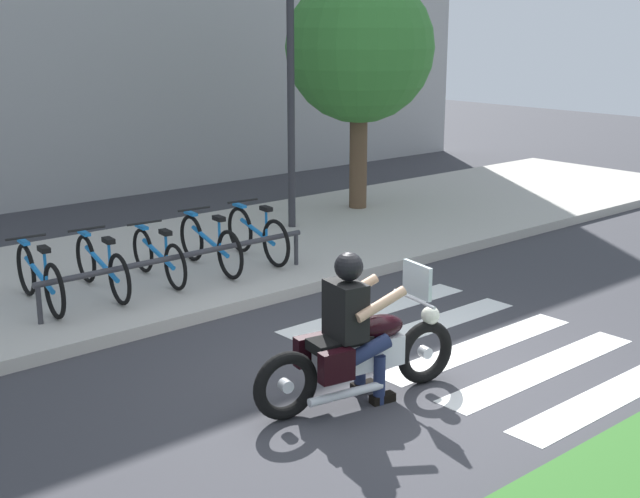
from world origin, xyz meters
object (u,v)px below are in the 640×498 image
(street_lamp, at_px, (291,65))
(tree_near_rack, at_px, (360,49))
(bicycle_2, at_px, (158,256))
(bicycle_4, at_px, (257,234))
(bicycle_0, at_px, (39,278))
(bicycle_1, at_px, (102,266))
(rider, at_px, (353,317))
(bicycle_3, at_px, (210,244))
(bike_rack, at_px, (181,259))
(motorcycle, at_px, (360,353))

(street_lamp, height_order, tree_near_rack, street_lamp)
(bicycle_2, bearing_deg, bicycle_4, -0.05)
(bicycle_2, bearing_deg, bicycle_0, -179.97)
(bicycle_0, xyz_separation_m, bicycle_2, (1.58, 0.00, -0.02))
(bicycle_4, distance_m, tree_near_rack, 4.55)
(bicycle_1, xyz_separation_m, bicycle_2, (0.79, 0.00, -0.01))
(rider, bearing_deg, street_lamp, 56.16)
(rider, distance_m, bicycle_3, 4.21)
(bike_rack, bearing_deg, rider, -95.62)
(rider, bearing_deg, bicycle_4, 64.57)
(rider, relative_size, bicycle_4, 0.88)
(motorcycle, xyz_separation_m, bicycle_0, (-1.31, 4.06, 0.05))
(motorcycle, height_order, rider, rider)
(bicycle_2, height_order, street_lamp, street_lamp)
(bicycle_1, relative_size, bicycle_2, 1.10)
(bicycle_0, bearing_deg, tree_near_rack, 13.93)
(bicycle_2, distance_m, bicycle_4, 1.58)
(bicycle_2, xyz_separation_m, tree_near_rack, (5.05, 1.64, 2.46))
(bicycle_0, xyz_separation_m, bicycle_4, (3.16, -0.00, 0.01))
(bicycle_3, bearing_deg, bicycle_4, -0.04)
(bicycle_3, height_order, street_lamp, street_lamp)
(rider, bearing_deg, bicycle_2, 85.14)
(bicycle_4, bearing_deg, rider, -115.43)
(bicycle_2, height_order, bicycle_3, bicycle_3)
(motorcycle, relative_size, bicycle_2, 1.37)
(tree_near_rack, bearing_deg, bicycle_3, -158.89)
(rider, bearing_deg, bicycle_0, 106.99)
(motorcycle, height_order, street_lamp, street_lamp)
(bicycle_3, xyz_separation_m, bike_rack, (-0.79, -0.55, 0.06))
(bicycle_2, distance_m, bike_rack, 0.56)
(motorcycle, bearing_deg, bicycle_2, 86.23)
(bike_rack, distance_m, tree_near_rack, 6.00)
(rider, relative_size, street_lamp, 0.31)
(street_lamp, relative_size, tree_near_rack, 1.07)
(rider, height_order, bicycle_3, rider)
(bicycle_0, distance_m, bicycle_4, 3.16)
(bicycle_1, xyz_separation_m, street_lamp, (3.99, 1.24, 2.25))
(bicycle_3, bearing_deg, motorcycle, -104.59)
(bicycle_0, relative_size, bicycle_4, 1.03)
(bike_rack, relative_size, street_lamp, 0.82)
(rider, distance_m, bicycle_4, 4.49)
(bicycle_1, bearing_deg, bicycle_0, -179.95)
(bicycle_1, xyz_separation_m, bicycle_3, (1.58, -0.00, 0.01))
(motorcycle, distance_m, bike_rack, 3.52)
(bicycle_0, relative_size, bike_rack, 0.45)
(bicycle_3, bearing_deg, bicycle_2, 179.94)
(bike_rack, bearing_deg, bicycle_3, 35.04)
(rider, height_order, bike_rack, rider)
(bicycle_4, distance_m, street_lamp, 3.03)
(motorcycle, height_order, bicycle_4, motorcycle)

